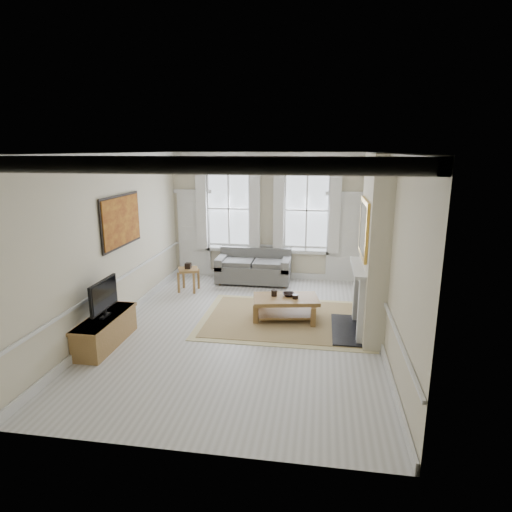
% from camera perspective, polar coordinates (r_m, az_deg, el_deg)
% --- Properties ---
extents(floor, '(7.20, 7.20, 0.00)m').
position_cam_1_polar(floor, '(8.60, -1.64, -9.67)').
color(floor, '#B7B5AD').
rests_on(floor, ground).
extents(ceiling, '(7.20, 7.20, 0.00)m').
position_cam_1_polar(ceiling, '(7.88, -1.82, 13.62)').
color(ceiling, white).
rests_on(ceiling, back_wall).
extents(back_wall, '(5.20, 0.00, 5.20)m').
position_cam_1_polar(back_wall, '(11.57, 1.53, 5.29)').
color(back_wall, beige).
rests_on(back_wall, floor).
extents(left_wall, '(0.00, 7.20, 7.20)m').
position_cam_1_polar(left_wall, '(8.91, -18.41, 1.94)').
color(left_wall, beige).
rests_on(left_wall, floor).
extents(right_wall, '(0.00, 7.20, 7.20)m').
position_cam_1_polar(right_wall, '(8.02, 16.86, 0.78)').
color(right_wall, beige).
rests_on(right_wall, floor).
extents(window_left, '(1.26, 0.20, 2.20)m').
position_cam_1_polar(window_left, '(11.67, -3.64, 6.33)').
color(window_left, '#B2BCC6').
rests_on(window_left, back_wall).
extents(window_right, '(1.26, 0.20, 2.20)m').
position_cam_1_polar(window_right, '(11.40, 6.78, 6.09)').
color(window_right, '#B2BCC6').
rests_on(window_right, back_wall).
extents(door_left, '(0.90, 0.08, 2.30)m').
position_cam_1_polar(door_left, '(12.05, -8.23, 2.85)').
color(door_left, silver).
rests_on(door_left, floor).
extents(door_right, '(0.90, 0.08, 2.30)m').
position_cam_1_polar(door_right, '(11.55, 11.64, 2.22)').
color(door_right, silver).
rests_on(door_right, floor).
extents(painting, '(0.05, 1.66, 1.06)m').
position_cam_1_polar(painting, '(9.09, -17.51, 4.49)').
color(painting, '#C18021').
rests_on(painting, left_wall).
extents(chimney_breast, '(0.35, 1.70, 3.38)m').
position_cam_1_polar(chimney_breast, '(8.19, 15.47, 1.14)').
color(chimney_breast, beige).
rests_on(chimney_breast, floor).
extents(hearth, '(0.55, 1.50, 0.05)m').
position_cam_1_polar(hearth, '(8.67, 11.91, -9.61)').
color(hearth, black).
rests_on(hearth, floor).
extents(fireplace, '(0.21, 1.45, 1.33)m').
position_cam_1_polar(fireplace, '(8.43, 13.51, -5.22)').
color(fireplace, silver).
rests_on(fireplace, floor).
extents(mirror, '(0.06, 1.26, 1.06)m').
position_cam_1_polar(mirror, '(8.10, 14.12, 3.61)').
color(mirror, gold).
rests_on(mirror, chimney_breast).
extents(sofa, '(1.93, 0.94, 0.88)m').
position_cam_1_polar(sofa, '(11.41, -0.26, -1.68)').
color(sofa, '#575855').
rests_on(sofa, floor).
extents(side_table, '(0.61, 0.61, 0.58)m').
position_cam_1_polar(side_table, '(10.79, -9.00, -2.23)').
color(side_table, brown).
rests_on(side_table, floor).
extents(rug, '(3.50, 2.60, 0.02)m').
position_cam_1_polar(rug, '(9.04, 3.94, -8.40)').
color(rug, '#9F8052').
rests_on(rug, floor).
extents(coffee_table, '(1.43, 0.99, 0.49)m').
position_cam_1_polar(coffee_table, '(8.89, 3.99, -6.02)').
color(coffee_table, brown).
rests_on(coffee_table, rug).
extents(ceramic_pot_a, '(0.12, 0.12, 0.12)m').
position_cam_1_polar(ceramic_pot_a, '(8.92, 2.42, -4.97)').
color(ceramic_pot_a, black).
rests_on(ceramic_pot_a, coffee_table).
extents(ceramic_pot_b, '(0.12, 0.12, 0.09)m').
position_cam_1_polar(ceramic_pot_b, '(8.79, 5.28, -5.42)').
color(ceramic_pot_b, black).
rests_on(ceramic_pot_b, coffee_table).
extents(bowl, '(0.30, 0.30, 0.06)m').
position_cam_1_polar(bowl, '(8.95, 4.38, -5.13)').
color(bowl, black).
rests_on(bowl, coffee_table).
extents(tv_stand, '(0.49, 1.53, 0.55)m').
position_cam_1_polar(tv_stand, '(8.30, -19.41, -9.37)').
color(tv_stand, brown).
rests_on(tv_stand, floor).
extents(tv, '(0.08, 0.90, 0.68)m').
position_cam_1_polar(tv, '(8.05, -19.65, -5.01)').
color(tv, black).
rests_on(tv, tv_stand).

